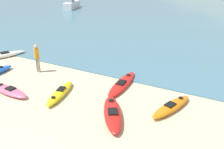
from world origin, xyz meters
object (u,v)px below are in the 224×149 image
(kayak_on_sand_5, at_px, (9,91))
(moored_boat_3, at_px, (72,4))
(kayak_on_sand_4, at_px, (60,93))
(kayak_on_sand_7, at_px, (3,55))
(kayak_on_sand_8, at_px, (122,84))
(person_near_waterline, at_px, (37,57))
(kayak_on_sand_6, at_px, (171,107))
(kayak_on_sand_0, at_px, (112,113))

(kayak_on_sand_5, xyz_separation_m, moored_boat_3, (-13.46, 23.25, 0.48))
(kayak_on_sand_4, bearing_deg, kayak_on_sand_7, 160.35)
(kayak_on_sand_5, xyz_separation_m, kayak_on_sand_8, (4.67, 3.55, -0.01))
(person_near_waterline, bearing_deg, moored_boat_3, 121.98)
(kayak_on_sand_4, bearing_deg, kayak_on_sand_5, -156.81)
(kayak_on_sand_5, distance_m, person_near_waterline, 3.09)
(kayak_on_sand_8, bearing_deg, kayak_on_sand_6, -20.30)
(kayak_on_sand_0, distance_m, kayak_on_sand_5, 5.71)
(kayak_on_sand_6, relative_size, kayak_on_sand_8, 0.81)
(kayak_on_sand_6, bearing_deg, moored_boat_3, 135.49)
(kayak_on_sand_6, relative_size, moored_boat_3, 0.66)
(kayak_on_sand_7, relative_size, moored_boat_3, 0.74)
(kayak_on_sand_4, height_order, kayak_on_sand_6, kayak_on_sand_6)
(kayak_on_sand_4, distance_m, kayak_on_sand_6, 5.47)
(kayak_on_sand_4, distance_m, kayak_on_sand_8, 3.35)
(kayak_on_sand_6, height_order, moored_boat_3, moored_boat_3)
(kayak_on_sand_4, bearing_deg, kayak_on_sand_0, -8.05)
(kayak_on_sand_4, height_order, kayak_on_sand_8, kayak_on_sand_4)
(moored_boat_3, bearing_deg, kayak_on_sand_5, -59.94)
(kayak_on_sand_4, distance_m, kayak_on_sand_5, 2.66)
(kayak_on_sand_0, height_order, kayak_on_sand_4, kayak_on_sand_0)
(kayak_on_sand_4, height_order, kayak_on_sand_5, kayak_on_sand_5)
(kayak_on_sand_5, height_order, moored_boat_3, moored_boat_3)
(kayak_on_sand_0, height_order, kayak_on_sand_5, kayak_on_sand_0)
(kayak_on_sand_0, relative_size, person_near_waterline, 1.72)
(kayak_on_sand_6, bearing_deg, kayak_on_sand_0, -138.36)
(kayak_on_sand_5, distance_m, kayak_on_sand_8, 5.86)
(kayak_on_sand_5, bearing_deg, kayak_on_sand_8, 37.25)
(kayak_on_sand_7, distance_m, person_near_waterline, 4.22)
(moored_boat_3, bearing_deg, kayak_on_sand_6, -44.51)
(kayak_on_sand_8, distance_m, person_near_waterline, 5.51)
(kayak_on_sand_6, relative_size, person_near_waterline, 1.64)
(kayak_on_sand_5, distance_m, moored_boat_3, 26.87)
(kayak_on_sand_0, height_order, kayak_on_sand_8, kayak_on_sand_0)
(kayak_on_sand_8, xyz_separation_m, moored_boat_3, (-18.13, 19.70, 0.49))
(kayak_on_sand_5, relative_size, kayak_on_sand_7, 0.83)
(kayak_on_sand_6, relative_size, kayak_on_sand_7, 0.89)
(moored_boat_3, bearing_deg, person_near_waterline, -58.02)
(kayak_on_sand_4, xyz_separation_m, kayak_on_sand_6, (5.29, 1.37, 0.00))
(kayak_on_sand_6, height_order, person_near_waterline, person_near_waterline)
(kayak_on_sand_6, bearing_deg, person_near_waterline, 176.85)
(kayak_on_sand_0, distance_m, kayak_on_sand_6, 2.75)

